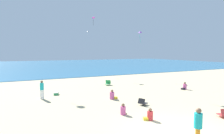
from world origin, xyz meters
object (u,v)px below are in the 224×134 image
Objects in this scene: person_7 at (112,95)px; kite_purple at (140,32)px; beach_chair_far_right at (224,114)px; kite_black at (88,32)px; beach_chair_near_camera at (108,83)px; person_6 at (42,88)px; kite_magenta at (93,17)px; person_4 at (184,87)px; person_0 at (149,116)px; person_2 at (198,125)px; cooler_box at (56,93)px; beach_chair_far_left at (143,102)px; person_1 at (123,110)px.

person_7 is 0.47× the size of kite_purple.
kite_black is at bearing 24.82° from beach_chair_far_right.
beach_chair_near_camera is 0.56× the size of person_6.
kite_magenta is (8.92, 11.89, 8.32)m from person_6.
beach_chair_near_camera is at bearing 71.91° from person_7.
person_4 is (4.55, 7.39, 0.04)m from beach_chair_far_right.
beach_chair_far_right is 1.16× the size of person_0.
person_2 is 1.07× the size of person_6.
beach_chair_far_right is 23.23m from kite_magenta.
kite_purple reaches higher than cooler_box.
kite_purple is at bearing 22.97° from cooler_box.
person_1 is (-2.26, -1.14, 0.03)m from beach_chair_far_left.
beach_chair_far_left is 2.90m from person_7.
beach_chair_near_camera is 8.51m from person_6.
beach_chair_far_right is 8.03m from person_7.
kite_purple is (4.84, -8.83, -0.67)m from kite_black.
cooler_box is 0.78× the size of person_7.
kite_purple is (0.25, 8.61, 6.41)m from person_4.
kite_purple is (6.35, 2.83, 6.43)m from beach_chair_near_camera.
beach_chair_far_left is at bearing 139.34° from person_2.
beach_chair_far_left is at bearing 25.52° from beach_chair_near_camera.
beach_chair_near_camera is at bearing -155.97° from kite_purple.
beach_chair_far_right reaches higher than beach_chair_far_left.
kite_magenta is at bearing -94.53° from kite_black.
person_0 is 0.51× the size of kite_magenta.
person_1 is at bearing -104.68° from kite_magenta.
kite_black reaches higher than person_0.
beach_chair_near_camera is 9.48m from kite_purple.
cooler_box is 0.46× the size of kite_magenta.
person_0 is at bearing 93.42° from beach_chair_far_right.
kite_magenta reaches higher than beach_chair_near_camera.
person_6 reaches higher than person_7.
beach_chair_far_left is 0.55× the size of kite_magenta.
beach_chair_far_left is at bearing -29.01° from person_1.
beach_chair_far_right is at bearing -106.70° from kite_purple.
kite_purple is (7.64, 11.69, 6.46)m from beach_chair_far_left.
kite_magenta is (1.24, 8.27, 8.95)m from beach_chair_near_camera.
person_6 is at bearing 176.66° from person_2.
cooler_box is 0.37× the size of kite_purple.
kite_purple is (12.71, 5.39, 6.57)m from cooler_box.
beach_chair_far_left is at bearing -63.40° from person_7.
kite_purple reaches higher than beach_chair_near_camera.
beach_chair_far_left is 5.16m from beach_chair_far_right.
person_6 is at bearing -29.45° from person_0.
person_6 is at bearing -121.00° from kite_black.
kite_purple is at bearing -93.96° from person_0.
beach_chair_near_camera is 8.41m from person_4.
person_7 is (-1.14, 2.66, 0.06)m from beach_chair_far_left.
kite_purple is at bearing -46.77° from kite_magenta.
person_2 is at bearing -121.32° from person_6.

